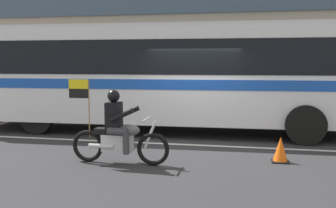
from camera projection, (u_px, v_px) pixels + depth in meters
ground_plane at (194, 140)px, 10.38m from camera, size 60.00×60.00×0.00m
sidewalk_curb at (210, 113)px, 15.34m from camera, size 28.00×3.80×0.15m
lane_center_stripe at (191, 145)px, 9.80m from camera, size 26.60×0.14×0.01m
transit_bus at (177, 71)px, 11.47m from camera, size 13.13×3.01×3.22m
motorcycle_with_rider at (118, 132)px, 7.94m from camera, size 2.20×0.64×1.78m
fire_hydrant at (312, 107)px, 13.61m from camera, size 0.22×0.30×0.75m
traffic_cone at (280, 150)px, 8.10m from camera, size 0.36×0.36×0.55m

